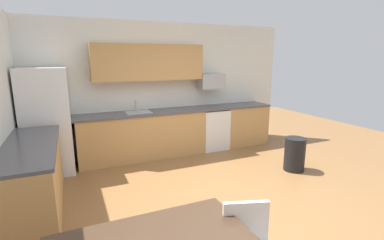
% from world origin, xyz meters
% --- Properties ---
extents(ground_plane, '(12.00, 12.00, 0.00)m').
position_xyz_m(ground_plane, '(0.00, 0.00, 0.00)').
color(ground_plane, olive).
extents(wall_back, '(5.80, 0.10, 2.70)m').
position_xyz_m(wall_back, '(0.00, 2.65, 1.35)').
color(wall_back, silver).
rests_on(wall_back, ground).
extents(cabinet_run_back, '(2.51, 0.60, 0.90)m').
position_xyz_m(cabinet_run_back, '(-0.49, 2.30, 0.45)').
color(cabinet_run_back, tan).
rests_on(cabinet_run_back, ground).
extents(cabinet_run_back_right, '(1.04, 0.60, 0.90)m').
position_xyz_m(cabinet_run_back_right, '(1.88, 2.30, 0.45)').
color(cabinet_run_back_right, tan).
rests_on(cabinet_run_back_right, ground).
extents(cabinet_run_left, '(0.60, 2.00, 0.90)m').
position_xyz_m(cabinet_run_left, '(-2.30, 0.80, 0.45)').
color(cabinet_run_left, tan).
rests_on(cabinet_run_left, ground).
extents(countertop_back, '(4.80, 0.64, 0.04)m').
position_xyz_m(countertop_back, '(0.00, 2.30, 0.92)').
color(countertop_back, '#4C4C51').
rests_on(countertop_back, cabinet_run_back).
extents(countertop_left, '(0.64, 2.00, 0.04)m').
position_xyz_m(countertop_left, '(-2.30, 0.80, 0.92)').
color(countertop_left, '#4C4C51').
rests_on(countertop_left, cabinet_run_left).
extents(upper_cabinets_back, '(2.20, 0.34, 0.70)m').
position_xyz_m(upper_cabinets_back, '(-0.30, 2.43, 1.90)').
color(upper_cabinets_back, tan).
extents(refrigerator, '(0.76, 0.70, 1.83)m').
position_xyz_m(refrigerator, '(-2.18, 2.22, 0.91)').
color(refrigerator, white).
rests_on(refrigerator, ground).
extents(oven_range, '(0.60, 0.60, 0.91)m').
position_xyz_m(oven_range, '(1.06, 2.30, 0.46)').
color(oven_range, white).
rests_on(oven_range, ground).
extents(microwave, '(0.54, 0.36, 0.32)m').
position_xyz_m(microwave, '(1.06, 2.40, 1.49)').
color(microwave, '#9EA0A5').
extents(sink_basin, '(0.48, 0.40, 0.14)m').
position_xyz_m(sink_basin, '(-0.58, 2.30, 0.88)').
color(sink_basin, '#A5A8AD').
rests_on(sink_basin, countertop_back).
extents(sink_faucet, '(0.02, 0.02, 0.24)m').
position_xyz_m(sink_faucet, '(-0.58, 2.48, 1.04)').
color(sink_faucet, '#B2B5BA').
rests_on(sink_faucet, countertop_back).
extents(trash_bin, '(0.36, 0.36, 0.60)m').
position_xyz_m(trash_bin, '(1.81, 0.55, 0.30)').
color(trash_bin, black).
rests_on(trash_bin, ground).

